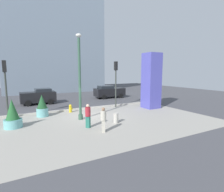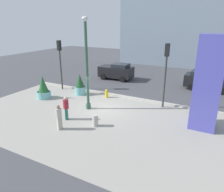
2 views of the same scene
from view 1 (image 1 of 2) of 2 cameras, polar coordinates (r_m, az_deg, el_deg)
The scene contains 16 objects.
ground_plane at distance 18.84m, azimuth -11.72°, elevation -3.88°, with size 60.00×60.00×0.00m, color #47474C.
plaza_pavement at distance 13.37m, azimuth -4.12°, elevation -8.58°, with size 18.00×10.00×0.02m, color #9E998E.
curb_strip at distance 18.00m, azimuth -10.91°, elevation -4.15°, with size 18.00×0.24×0.16m, color #B7B2A8.
lamp_post at distance 13.95m, azimuth -10.33°, elevation 5.41°, with size 0.44×0.44×6.59m.
art_pillar_blue at distance 18.77m, azimuth 12.49°, elevation 4.74°, with size 1.51×1.51×5.64m, color #4C4CAD.
potted_plant_near_left at distance 13.73m, azimuth -29.29°, elevation -5.55°, with size 1.16×1.16×1.97m.
potted_plant_curbside at distance 16.06m, azimuth -21.50°, elevation -3.18°, with size 0.95×0.95×1.87m.
fire_hydrant at distance 17.01m, azimuth -13.19°, elevation -3.91°, with size 0.36×0.26×0.75m.
concrete_bollard at distance 13.21m, azimuth 1.24°, elevation -7.07°, with size 0.36×0.36×0.75m, color #B2ADA3.
traffic_light_corner at distance 18.64m, azimuth 1.22°, elevation 6.20°, with size 0.28×0.42×4.81m.
traffic_light_far_side at distance 16.23m, azimuth -31.02°, elevation 4.38°, with size 0.28×0.42×4.63m.
car_passing_lane at distance 25.64m, azimuth -0.93°, elevation 1.41°, with size 4.37×2.10×1.77m.
car_curb_west at distance 22.35m, azimuth -22.47°, elevation -0.10°, with size 3.85×2.05×1.81m.
pedestrian_by_curb at distance 12.09m, azimuth -7.73°, elevation -5.98°, with size 0.51×0.51×1.63m.
pedestrian_crossing at distance 11.14m, azimuth -2.80°, elevation -7.24°, with size 0.46×0.46×1.59m.
highrise_across_street at distance 38.18m, azimuth -18.78°, elevation 21.50°, with size 17.54×9.50×26.09m, color gray.
Camera 1 is at (-5.28, -13.68, 3.77)m, focal length 28.50 mm.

